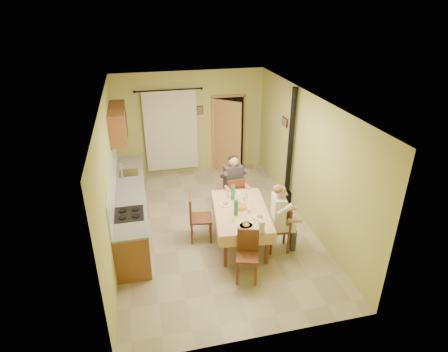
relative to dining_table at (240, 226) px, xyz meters
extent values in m
cube|color=tan|center=(-0.41, 0.66, -0.38)|extent=(4.00, 6.00, 0.01)
cube|color=#C0C364|center=(-0.41, 3.66, 1.02)|extent=(4.00, 0.04, 2.80)
cube|color=#C0C364|center=(-0.41, -2.34, 1.02)|extent=(4.00, 0.04, 2.80)
cube|color=#C0C364|center=(-2.41, 0.66, 1.02)|extent=(0.04, 6.00, 2.80)
cube|color=#C0C364|center=(1.59, 0.66, 1.02)|extent=(0.04, 6.00, 2.80)
cube|color=white|center=(-0.41, 0.66, 2.42)|extent=(4.00, 6.00, 0.04)
cube|color=brown|center=(-2.11, 1.06, 0.06)|extent=(0.60, 3.60, 0.88)
cube|color=gray|center=(-2.11, 1.06, 0.52)|extent=(0.64, 3.64, 0.04)
cube|color=white|center=(-2.40, 1.06, 0.85)|extent=(0.02, 3.60, 0.66)
cube|color=silver|center=(-2.11, 1.86, 0.53)|extent=(0.42, 0.42, 0.03)
cube|color=black|center=(-2.11, 0.06, 0.54)|extent=(0.52, 0.56, 0.02)
cube|color=black|center=(-1.82, 0.06, 0.07)|extent=(0.01, 0.55, 0.55)
cube|color=brown|center=(-2.23, 2.36, 1.57)|extent=(0.35, 1.40, 0.70)
cylinder|color=black|center=(-0.96, 3.54, 1.97)|extent=(1.70, 0.04, 0.04)
cube|color=silver|center=(-0.96, 3.56, 0.87)|extent=(1.40, 0.06, 2.20)
cube|color=black|center=(0.64, 3.64, 0.65)|extent=(0.84, 0.03, 2.06)
cube|color=tan|center=(0.19, 3.63, 0.65)|extent=(0.06, 0.06, 2.12)
cube|color=tan|center=(1.09, 3.63, 0.65)|extent=(0.06, 0.06, 2.12)
cube|color=tan|center=(0.64, 3.63, 1.71)|extent=(0.96, 0.06, 0.06)
cube|color=tan|center=(0.54, 3.36, 0.64)|extent=(0.65, 0.56, 2.04)
cube|color=#E3AC79|center=(0.00, 0.00, 0.36)|extent=(1.22, 1.82, 0.04)
cube|color=#E3AC79|center=(-0.10, -0.85, 0.25)|extent=(1.02, 0.14, 0.22)
cube|color=#E3AC79|center=(0.10, 0.85, 0.25)|extent=(1.02, 0.14, 0.22)
cube|color=#E3AC79|center=(-0.51, 0.06, 0.25)|extent=(0.22, 1.70, 0.22)
cube|color=#E3AC79|center=(0.51, -0.06, 0.25)|extent=(0.22, 1.70, 0.22)
cylinder|color=white|center=(0.04, 0.66, 0.39)|extent=(0.25, 0.25, 0.02)
ellipsoid|color=#CC7233|center=(0.04, 0.66, 0.41)|extent=(0.12, 0.12, 0.05)
cylinder|color=white|center=(-0.06, -0.59, 0.39)|extent=(0.25, 0.25, 0.02)
ellipsoid|color=#CC7233|center=(-0.06, -0.59, 0.41)|extent=(0.12, 0.12, 0.05)
cylinder|color=white|center=(0.27, -0.35, 0.39)|extent=(0.25, 0.25, 0.02)
ellipsoid|color=#CC7233|center=(0.27, -0.35, 0.41)|extent=(0.12, 0.12, 0.05)
cylinder|color=white|center=(-0.24, 0.26, 0.39)|extent=(0.25, 0.25, 0.02)
ellipsoid|color=#CC7233|center=(-0.24, 0.26, 0.41)|extent=(0.12, 0.12, 0.05)
cylinder|color=#FFB945|center=(0.01, 0.05, 0.42)|extent=(0.26, 0.26, 0.08)
cylinder|color=white|center=(-0.07, -0.55, 0.39)|extent=(0.28, 0.28, 0.02)
cube|color=tan|center=(-0.04, -0.50, 0.41)|extent=(0.06, 0.07, 0.03)
cube|color=tan|center=(-0.08, -0.55, 0.41)|extent=(0.07, 0.07, 0.03)
cube|color=tan|center=(-0.09, -0.56, 0.41)|extent=(0.06, 0.07, 0.03)
cube|color=tan|center=(-0.08, -0.54, 0.41)|extent=(0.06, 0.07, 0.03)
cube|color=tan|center=(-0.05, -0.50, 0.41)|extent=(0.07, 0.06, 0.03)
cube|color=tan|center=(-0.09, -0.56, 0.41)|extent=(0.07, 0.06, 0.03)
cube|color=tan|center=(-0.08, -0.56, 0.41)|extent=(0.07, 0.06, 0.03)
cylinder|color=silver|center=(0.12, -0.14, 0.43)|extent=(0.07, 0.07, 0.10)
cylinder|color=silver|center=(0.17, 0.32, 0.43)|extent=(0.07, 0.07, 0.10)
cylinder|color=white|center=(0.15, -0.82, 0.50)|extent=(0.11, 0.11, 0.22)
cylinder|color=silver|center=(0.15, -0.82, 0.53)|extent=(0.02, 0.02, 0.30)
cube|color=brown|center=(0.13, 1.09, 0.10)|extent=(0.43, 0.43, 0.04)
cube|color=brown|center=(0.15, 0.91, 0.35)|extent=(0.40, 0.08, 0.45)
cube|color=brown|center=(-0.18, -1.09, 0.10)|extent=(0.48, 0.48, 0.04)
cube|color=brown|center=(-0.13, -0.93, 0.33)|extent=(0.37, 0.16, 0.43)
cube|color=brown|center=(0.66, -0.39, 0.10)|extent=(0.45, 0.45, 0.04)
cube|color=brown|center=(0.83, -0.42, 0.34)|extent=(0.10, 0.39, 0.45)
cube|color=brown|center=(-0.75, 0.31, 0.10)|extent=(0.50, 0.50, 0.04)
cube|color=brown|center=(-0.95, 0.34, 0.37)|extent=(0.11, 0.44, 0.50)
cube|color=#38333D|center=(0.14, 0.99, 0.18)|extent=(0.40, 0.43, 0.16)
cube|color=#38333D|center=(0.13, 1.12, 0.53)|extent=(0.42, 0.26, 0.54)
sphere|color=tan|center=(0.13, 1.11, 0.92)|extent=(0.21, 0.21, 0.21)
ellipsoid|color=black|center=(0.13, 1.15, 0.96)|extent=(0.21, 0.21, 0.16)
cube|color=white|center=(0.76, -0.40, 0.18)|extent=(0.45, 0.42, 0.16)
cube|color=white|center=(0.63, -0.38, 0.53)|extent=(0.28, 0.43, 0.54)
sphere|color=tan|center=(0.64, -0.39, 0.92)|extent=(0.21, 0.21, 0.21)
ellipsoid|color=olive|center=(0.60, -0.38, 0.96)|extent=(0.21, 0.21, 0.16)
cylinder|color=black|center=(1.49, 1.26, 1.02)|extent=(0.12, 0.12, 2.80)
cylinder|color=black|center=(1.49, 1.26, -0.23)|extent=(0.24, 0.24, 0.30)
cube|color=black|center=(-0.16, 3.63, 1.37)|extent=(0.19, 0.03, 0.23)
cube|color=brown|center=(1.56, 1.86, 1.47)|extent=(0.03, 0.31, 0.21)
camera|label=1|loc=(-1.75, -6.04, 4.17)|focal=30.00mm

